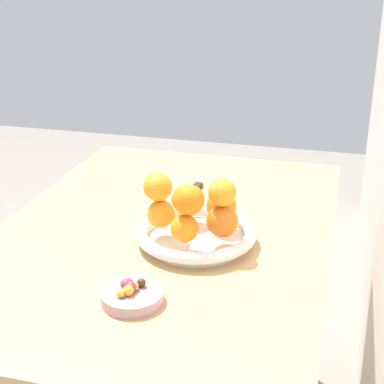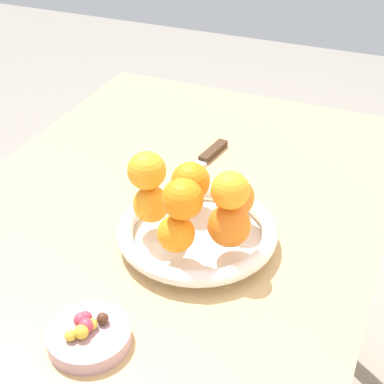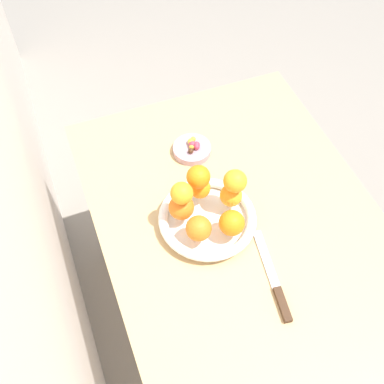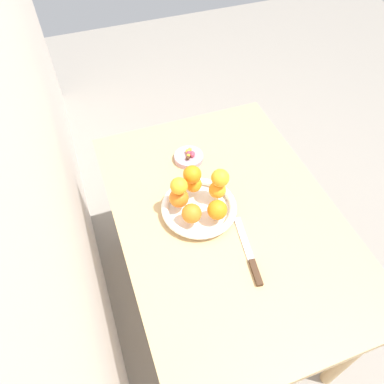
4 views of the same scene
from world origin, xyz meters
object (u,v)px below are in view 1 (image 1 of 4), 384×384
at_px(orange_4, 222,221).
at_px(candy_ball_3, 129,283).
at_px(candy_ball_4, 128,290).
at_px(candy_dish, 132,297).
at_px(candy_ball_0, 121,293).
at_px(dining_table, 164,263).
at_px(orange_6, 222,193).
at_px(orange_2, 161,214).
at_px(orange_7, 189,200).
at_px(candy_ball_6, 131,287).
at_px(candy_ball_1, 126,284).
at_px(candy_ball_5, 141,283).
at_px(fruit_bowl, 196,235).
at_px(orange_3, 184,228).
at_px(orange_1, 186,200).
at_px(orange_5, 158,187).
at_px(orange_0, 222,206).
at_px(candy_ball_2, 134,286).
at_px(knife, 184,199).

height_order(orange_4, candy_ball_3, orange_4).
bearing_deg(orange_4, candy_ball_4, -25.90).
xyz_separation_m(candy_dish, candy_ball_0, (0.02, -0.01, 0.02)).
relative_size(candy_ball_3, candy_ball_4, 0.92).
bearing_deg(candy_ball_4, dining_table, -173.66).
height_order(dining_table, orange_6, orange_6).
bearing_deg(orange_2, dining_table, -166.53).
relative_size(orange_7, candy_ball_6, 3.06).
bearing_deg(orange_7, orange_6, 123.12).
xyz_separation_m(orange_4, candy_ball_1, (0.22, -0.13, -0.04)).
height_order(candy_dish, candy_ball_1, candy_ball_1).
relative_size(orange_4, candy_ball_5, 4.14).
bearing_deg(fruit_bowl, candy_ball_3, -14.59).
distance_m(orange_3, candy_ball_1, 0.19).
bearing_deg(orange_2, candy_ball_6, 4.61).
distance_m(fruit_bowl, orange_4, 0.09).
relative_size(dining_table, fruit_bowl, 4.16).
height_order(fruit_bowl, candy_ball_0, fruit_bowl).
relative_size(orange_1, candy_ball_6, 3.30).
xyz_separation_m(orange_3, candy_ball_4, (0.20, -0.05, -0.04)).
bearing_deg(candy_dish, candy_ball_3, -138.49).
bearing_deg(orange_5, orange_1, 153.44).
distance_m(orange_0, candy_ball_2, 0.32).
bearing_deg(candy_ball_5, orange_7, 165.67).
bearing_deg(candy_ball_1, orange_5, -176.59).
relative_size(fruit_bowl, orange_1, 3.89).
xyz_separation_m(orange_1, orange_6, (0.09, 0.10, 0.06)).
xyz_separation_m(orange_5, candy_ball_5, (0.22, 0.04, -0.10)).
relative_size(orange_6, orange_7, 0.93).
xyz_separation_m(orange_0, candy_ball_4, (0.32, -0.10, -0.04)).
xyz_separation_m(candy_ball_2, candy_ball_6, (0.01, -0.00, 0.00)).
height_order(orange_3, candy_ball_4, orange_3).
height_order(dining_table, orange_1, orange_1).
relative_size(candy_dish, candy_ball_6, 5.61).
bearing_deg(orange_6, candy_ball_4, -25.44).
bearing_deg(dining_table, orange_3, 34.78).
bearing_deg(orange_5, orange_0, 118.61).
distance_m(fruit_bowl, candy_ball_6, 0.26).
relative_size(orange_0, candy_ball_2, 4.25).
xyz_separation_m(orange_3, orange_4, (-0.05, 0.07, 0.00)).
height_order(candy_ball_1, candy_ball_6, same).
bearing_deg(knife, candy_ball_2, 4.94).
bearing_deg(orange_6, orange_2, -92.92).
relative_size(orange_2, candy_ball_4, 3.06).
xyz_separation_m(orange_1, candy_ball_5, (0.30, -0.00, -0.04)).
bearing_deg(orange_2, orange_1, 157.63).
bearing_deg(candy_ball_2, orange_2, -174.19).
distance_m(fruit_bowl, candy_ball_0, 0.29).
bearing_deg(candy_ball_1, candy_ball_2, 91.72).
xyz_separation_m(orange_1, candy_ball_3, (0.31, -0.02, -0.04)).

